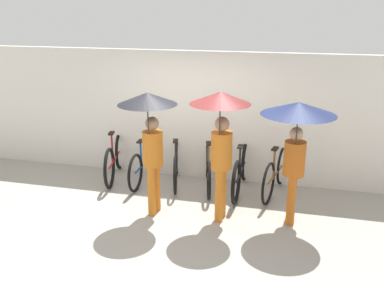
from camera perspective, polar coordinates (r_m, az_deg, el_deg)
name	(u,v)px	position (r m, az deg, el deg)	size (l,w,h in m)	color
ground_plane	(169,222)	(6.80, -3.12, -10.34)	(30.00, 30.00, 0.00)	#9E998E
back_wall	(198,116)	(8.14, 0.76, 3.77)	(11.38, 0.12, 2.44)	silver
parked_bicycle_0	(115,158)	(8.44, -10.24, -1.86)	(0.54, 1.74, 1.03)	black
parked_bicycle_1	(145,162)	(8.21, -6.35, -2.46)	(0.44, 1.71, 1.03)	black
parked_bicycle_2	(176,164)	(8.06, -2.12, -2.70)	(0.55, 1.62, 1.11)	black
parked_bicycle_3	(208,168)	(7.91, 2.14, -3.23)	(0.57, 1.67, 1.03)	black
parked_bicycle_4	(241,170)	(7.76, 6.56, -3.49)	(0.44, 1.85, 1.06)	black
parked_bicycle_5	(276,173)	(7.76, 11.13, -3.77)	(0.51, 1.69, 1.09)	black
pedestrian_leading	(150,123)	(6.49, -5.67, 2.78)	(0.89, 0.89, 2.01)	#C66B1E
pedestrian_center	(221,125)	(6.26, 3.85, 2.59)	(0.89, 0.89, 2.06)	#C66B1E
pedestrian_trailing	(297,127)	(6.31, 13.83, 2.16)	(1.07, 1.07, 1.94)	#B25619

